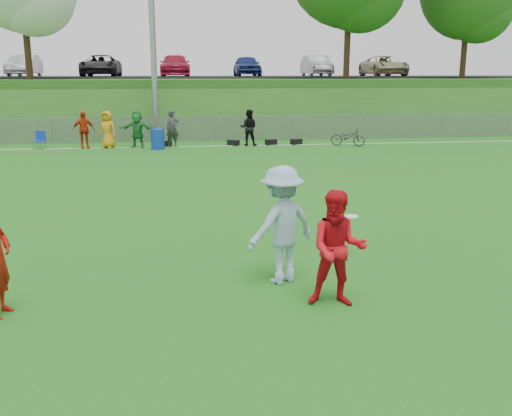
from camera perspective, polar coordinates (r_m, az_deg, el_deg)
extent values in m
plane|color=#1C6314|center=(9.75, 3.67, -7.26)|extent=(120.00, 120.00, 0.00)
cube|color=white|center=(27.21, -3.73, 6.22)|extent=(60.00, 0.10, 0.01)
cube|color=gray|center=(29.13, -4.03, 7.87)|extent=(58.00, 0.02, 1.20)
cube|color=gray|center=(29.07, -4.05, 9.15)|extent=(58.00, 0.04, 0.04)
cylinder|color=gray|center=(29.86, -10.37, 18.21)|extent=(0.30, 0.30, 12.00)
cube|color=#245417|center=(40.02, -5.08, 10.68)|extent=(120.00, 18.00, 3.00)
cube|color=black|center=(41.97, -5.25, 12.92)|extent=(120.00, 12.00, 0.10)
cylinder|color=black|center=(35.06, -22.20, 17.97)|extent=(0.36, 0.36, 7.50)
cylinder|color=black|center=(35.05, 9.25, 19.58)|extent=(0.36, 0.36, 8.50)
cylinder|color=black|center=(39.33, 20.30, 17.17)|extent=(0.36, 0.36, 7.00)
sphere|color=#204E14|center=(39.40, 21.41, 18.10)|extent=(4.20, 4.20, 4.20)
imported|color=#9C9DA1|center=(42.18, -22.17, 13.06)|extent=(1.52, 4.37, 1.44)
imported|color=black|center=(41.26, -15.25, 13.58)|extent=(2.39, 5.18, 1.44)
imported|color=maroon|center=(40.93, -8.10, 13.91)|extent=(2.02, 4.96, 1.44)
imported|color=navy|center=(41.22, -0.92, 14.03)|extent=(1.70, 4.23, 1.44)
imported|color=gray|center=(42.09, 6.06, 13.95)|extent=(1.52, 4.37, 1.44)
imported|color=tan|center=(43.53, 12.66, 13.69)|extent=(2.39, 5.18, 1.44)
imported|color=red|center=(27.41, -16.87, 7.49)|extent=(1.07, 0.70, 1.69)
imported|color=orange|center=(27.26, -14.63, 7.61)|extent=(0.98, 0.83, 1.69)
imported|color=#207930|center=(27.13, -11.79, 7.73)|extent=(1.63, 0.77, 1.69)
imported|color=#302F32|center=(27.06, -8.35, 7.86)|extent=(0.72, 0.58, 1.69)
imported|color=black|center=(27.25, -0.74, 8.04)|extent=(0.96, 0.83, 1.69)
cube|color=black|center=(27.24, -9.03, 6.35)|extent=(0.60, 0.40, 0.26)
cube|color=black|center=(27.35, -2.28, 6.54)|extent=(0.62, 0.52, 0.26)
cube|color=black|center=(27.58, 1.51, 6.60)|extent=(0.58, 0.34, 0.26)
cube|color=black|center=(27.80, 4.06, 6.63)|extent=(0.60, 0.39, 0.26)
imported|color=red|center=(8.57, 8.19, -4.06)|extent=(0.99, 0.84, 1.77)
imported|color=#8DB0C4|center=(9.41, 2.59, -1.71)|extent=(1.47, 1.24, 1.97)
cylinder|color=white|center=(10.89, 9.50, -0.83)|extent=(0.27, 0.27, 0.02)
cylinder|color=#0F35A2|center=(26.32, -9.81, 6.80)|extent=(0.76, 0.76, 0.92)
cube|color=#0F30A2|center=(27.92, -20.87, 6.28)|extent=(0.52, 0.52, 0.04)
cube|color=#0F30A2|center=(28.09, -20.74, 6.78)|extent=(0.44, 0.12, 0.45)
imported|color=#2B2B2E|center=(27.46, 9.17, 7.01)|extent=(1.69, 1.21, 0.84)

